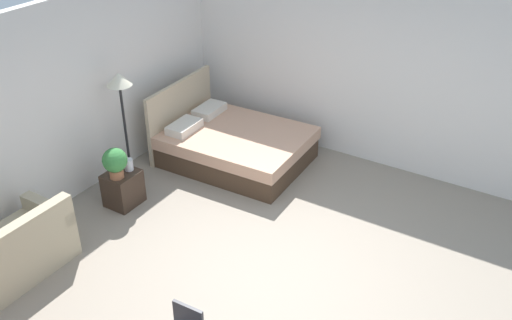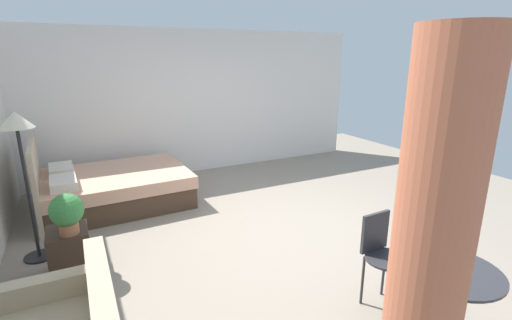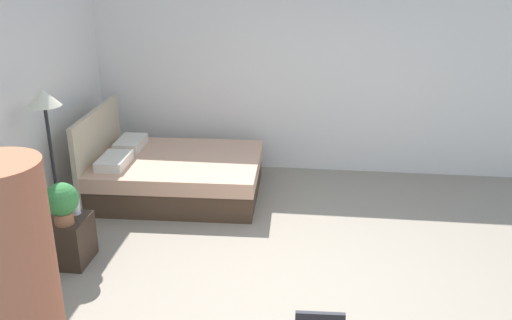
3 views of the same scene
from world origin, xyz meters
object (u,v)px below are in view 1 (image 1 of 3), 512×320
at_px(bed, 233,144).
at_px(vase, 129,165).
at_px(couch, 15,251).
at_px(nightstand, 123,188).
at_px(potted_plant, 115,162).
at_px(floor_lamp, 121,93).

height_order(bed, vase, bed).
relative_size(couch, nightstand, 2.62).
relative_size(couch, vase, 7.86).
relative_size(potted_plant, vase, 2.64).
bearing_deg(vase, bed, -19.50).
relative_size(nightstand, vase, 3.00).
height_order(couch, floor_lamp, floor_lamp).
bearing_deg(bed, nightstand, 160.71).
height_order(nightstand, vase, vase).
distance_m(potted_plant, vase, 0.27).
relative_size(nightstand, floor_lamp, 0.29).
xyz_separation_m(bed, vase, (-1.60, 0.57, 0.27)).
xyz_separation_m(nightstand, floor_lamp, (0.49, 0.32, 1.12)).
bearing_deg(couch, potted_plant, -3.64).
relative_size(bed, nightstand, 4.45).
distance_m(bed, floor_lamp, 1.88).
bearing_deg(potted_plant, floor_lamp, 31.03).
xyz_separation_m(couch, vase, (1.77, -0.10, 0.26)).
bearing_deg(floor_lamp, bed, -36.84).
distance_m(couch, floor_lamp, 2.40).
height_order(vase, floor_lamp, floor_lamp).
relative_size(couch, floor_lamp, 0.76).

